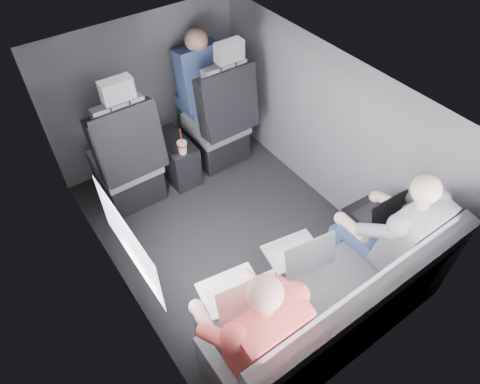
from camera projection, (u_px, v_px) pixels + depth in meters
floor at (232, 235)px, 3.48m from camera, size 2.60×2.60×0.00m
ceiling at (229, 92)px, 2.51m from camera, size 2.60×2.60×0.00m
panel_left at (111, 234)px, 2.63m from camera, size 0.02×2.60×1.35m
panel_right at (325, 129)px, 3.36m from camera, size 0.02×2.60×1.35m
panel_front at (146, 92)px, 3.73m from camera, size 1.80×0.02×1.35m
panel_back at (371, 313)px, 2.26m from camera, size 1.80×0.02×1.35m
side_window at (128, 242)px, 2.31m from camera, size 0.02×0.75×0.42m
seatbelt at (229, 95)px, 3.47m from camera, size 0.35×0.11×0.59m
front_seat_left at (128, 164)px, 3.48m from camera, size 0.52×0.58×1.26m
front_seat_right at (219, 125)px, 3.85m from camera, size 0.52×0.58×1.26m
center_console at (176, 158)px, 3.83m from camera, size 0.24×0.48×0.41m
rear_bench at (329, 314)px, 2.66m from camera, size 1.60×0.57×0.92m
soda_cup at (182, 147)px, 3.53m from camera, size 0.08×0.08×0.25m
laptop_white at (237, 293)px, 2.39m from camera, size 0.38×0.38×0.26m
laptop_silver at (299, 253)px, 2.58m from camera, size 0.37×0.35×0.24m
laptop_black at (376, 211)px, 2.82m from camera, size 0.33×0.30×0.23m
passenger_rear_left at (249, 327)px, 2.27m from camera, size 0.48×0.60×1.19m
passenger_rear_right at (389, 233)px, 2.72m from camera, size 0.47×0.60×1.18m
passenger_front_right at (199, 79)px, 3.74m from camera, size 0.39×0.39×0.77m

